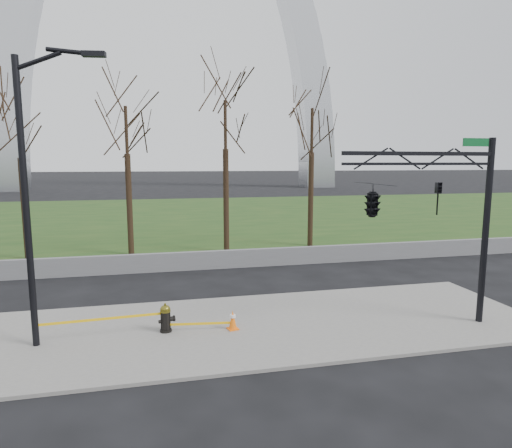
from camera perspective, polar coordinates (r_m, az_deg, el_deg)
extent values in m
plane|color=black|center=(14.30, 1.11, -13.37)|extent=(500.00, 500.00, 0.00)
cube|color=slate|center=(14.28, 1.11, -13.18)|extent=(18.00, 6.00, 0.10)
cube|color=#1C3D16|center=(43.35, -8.43, 1.14)|extent=(120.00, 40.00, 0.06)
cube|color=#59595B|center=(21.70, -3.97, -4.65)|extent=(60.00, 0.30, 0.90)
cylinder|color=black|center=(13.92, -11.80, -13.58)|extent=(0.36, 0.36, 0.06)
cylinder|color=black|center=(13.82, -11.84, -12.47)|extent=(0.28, 0.28, 0.64)
cylinder|color=black|center=(13.86, -10.93, -12.16)|extent=(0.25, 0.22, 0.17)
cylinder|color=black|center=(13.78, -12.49, -12.47)|extent=(0.13, 0.13, 0.11)
cylinder|color=brown|center=(13.70, -11.88, -11.14)|extent=(0.32, 0.32, 0.06)
ellipsoid|color=brown|center=(13.68, -11.89, -10.89)|extent=(0.30, 0.30, 0.22)
cylinder|color=brown|center=(13.64, -11.90, -10.38)|extent=(0.06, 0.06, 0.09)
cube|color=orange|center=(13.84, -3.08, -13.62)|extent=(0.38, 0.38, 0.03)
cone|color=orange|center=(13.73, -3.09, -12.44)|extent=(0.24, 0.24, 0.57)
cylinder|color=white|center=(13.69, -3.09, -12.03)|extent=(0.18, 0.18, 0.09)
cylinder|color=black|center=(13.28, -28.06, 1.80)|extent=(0.18, 0.18, 8.00)
cylinder|color=black|center=(13.27, -26.93, 18.62)|extent=(1.27, 0.30, 0.56)
cylinder|color=black|center=(13.04, -23.32, 20.15)|extent=(1.21, 0.29, 0.22)
cube|color=black|center=(12.86, -20.61, 20.24)|extent=(0.63, 0.30, 0.14)
cylinder|color=black|center=(15.53, 28.02, -1.13)|extent=(0.20, 0.20, 6.00)
cube|color=black|center=(13.82, 20.86, 8.68)|extent=(5.00, 0.20, 0.12)
cube|color=black|center=(13.82, 20.80, 7.43)|extent=(5.00, 0.16, 0.08)
cube|color=#0C5926|center=(14.98, 27.01, 9.58)|extent=(0.90, 0.06, 0.25)
imported|color=black|center=(14.27, 22.91, 3.10)|extent=(0.17, 0.20, 1.00)
imported|color=black|center=(13.08, 15.13, 3.06)|extent=(0.57, 2.49, 1.00)
cube|color=yellow|center=(13.74, -19.57, -11.73)|extent=(3.61, 0.21, 0.08)
cube|color=yellow|center=(13.77, -7.47, -12.91)|extent=(2.04, 0.28, 0.08)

